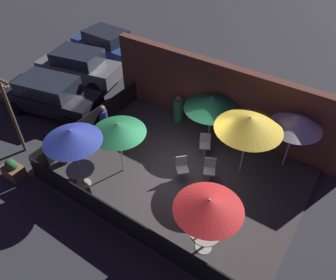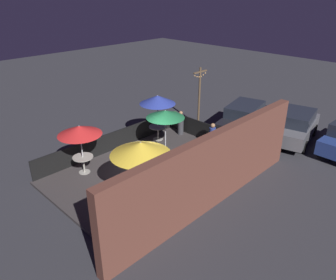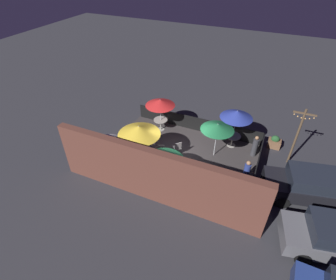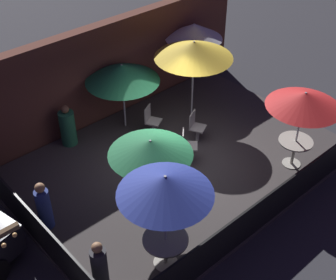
{
  "view_description": "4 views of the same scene",
  "coord_description": "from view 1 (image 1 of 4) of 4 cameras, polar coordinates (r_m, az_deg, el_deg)",
  "views": [
    {
      "loc": [
        4.19,
        -6.91,
        8.77
      ],
      "look_at": [
        -0.61,
        0.23,
        1.25
      ],
      "focal_mm": 35.0,
      "sensor_mm": 36.0,
      "label": 1
    },
    {
      "loc": [
        8.44,
        9.28,
        7.52
      ],
      "look_at": [
        -0.89,
        0.05,
        1.36
      ],
      "focal_mm": 35.0,
      "sensor_mm": 36.0,
      "label": 2
    },
    {
      "loc": [
        -4.03,
        10.77,
        9.99
      ],
      "look_at": [
        0.59,
        0.34,
        1.39
      ],
      "focal_mm": 28.0,
      "sensor_mm": 36.0,
      "label": 3
    },
    {
      "loc": [
        -6.64,
        -6.99,
        8.15
      ],
      "look_at": [
        -0.58,
        -0.22,
        1.26
      ],
      "focal_mm": 50.0,
      "sensor_mm": 36.0,
      "label": 4
    }
  ],
  "objects": [
    {
      "name": "patio_umbrella_5",
      "position": [
        10.73,
        14.0,
        2.89
      ],
      "size": [
        2.23,
        2.23,
        2.46
      ],
      "color": "#B2B2B7",
      "rests_on": "patio_deck"
    },
    {
      "name": "dining_table_1",
      "position": [
        11.44,
        -14.92,
        -5.43
      ],
      "size": [
        0.94,
        0.94,
        0.75
      ],
      "color": "#9E998E",
      "rests_on": "patio_deck"
    },
    {
      "name": "patio_umbrella_4",
      "position": [
        12.23,
        7.66,
        6.48
      ],
      "size": [
        2.09,
        2.09,
        2.02
      ],
      "color": "#B2B2B7",
      "rests_on": "patio_deck"
    },
    {
      "name": "dining_table_0",
      "position": [
        9.6,
        6.44,
        -16.2
      ],
      "size": [
        0.89,
        0.89,
        0.77
      ],
      "color": "#9E998E",
      "rests_on": "patio_deck"
    },
    {
      "name": "patio_umbrella_0",
      "position": [
        8.46,
        7.15,
        -11.06
      ],
      "size": [
        1.85,
        1.85,
        2.21
      ],
      "color": "#B2B2B7",
      "rests_on": "patio_deck"
    },
    {
      "name": "planter_box",
      "position": [
        12.86,
        -25.36,
        -4.73
      ],
      "size": [
        0.75,
        0.52,
        0.82
      ],
      "color": "brown",
      "rests_on": "ground_plane"
    },
    {
      "name": "building_wall",
      "position": [
        13.17,
        9.62,
        6.96
      ],
      "size": [
        10.08,
        0.36,
        2.98
      ],
      "color": "brown",
      "rests_on": "ground_plane"
    },
    {
      "name": "patio_umbrella_1",
      "position": [
        10.37,
        -16.44,
        0.74
      ],
      "size": [
        1.85,
        1.85,
        2.43
      ],
      "color": "#B2B2B7",
      "rests_on": "patio_deck"
    },
    {
      "name": "parked_car_1",
      "position": [
        17.29,
        -15.25,
        12.38
      ],
      "size": [
        4.36,
        2.5,
        1.62
      ],
      "rotation": [
        0.0,
        0.0,
        0.21
      ],
      "color": "#5B5B60",
      "rests_on": "ground_plane"
    },
    {
      "name": "patron_0",
      "position": [
        12.42,
        -18.09,
        -1.69
      ],
      "size": [
        0.33,
        0.33,
        1.33
      ],
      "rotation": [
        0.0,
        0.0,
        3.11
      ],
      "color": "#333338",
      "rests_on": "patio_deck"
    },
    {
      "name": "patron_1",
      "position": [
        13.85,
        1.77,
        5.3
      ],
      "size": [
        0.52,
        0.52,
        1.24
      ],
      "rotation": [
        0.0,
        0.0,
        2.91
      ],
      "color": "#236642",
      "rests_on": "patio_deck"
    },
    {
      "name": "patio_umbrella_3",
      "position": [
        10.74,
        -8.67,
        2.06
      ],
      "size": [
        1.84,
        1.84,
        2.15
      ],
      "color": "#B2B2B7",
      "rests_on": "patio_deck"
    },
    {
      "name": "patio_chair_1",
      "position": [
        12.29,
        6.45,
        -0.67
      ],
      "size": [
        0.54,
        0.54,
        0.93
      ],
      "rotation": [
        0.0,
        0.0,
        -1.07
      ],
      "color": "gray",
      "rests_on": "patio_deck"
    },
    {
      "name": "patron_2",
      "position": [
        13.45,
        -11.06,
        3.42
      ],
      "size": [
        0.46,
        0.46,
        1.27
      ],
      "rotation": [
        0.0,
        0.0,
        3.9
      ],
      "color": "navy",
      "rests_on": "patio_deck"
    },
    {
      "name": "patio_umbrella_2",
      "position": [
        11.6,
        21.46,
        2.98
      ],
      "size": [
        1.79,
        1.79,
        2.26
      ],
      "color": "#B2B2B7",
      "rests_on": "patio_deck"
    },
    {
      "name": "parked_car_2",
      "position": [
        19.18,
        -10.6,
        16.05
      ],
      "size": [
        4.02,
        1.88,
        1.62
      ],
      "rotation": [
        0.0,
        0.0,
        -0.03
      ],
      "color": "navy",
      "rests_on": "ground_plane"
    },
    {
      "name": "fence_side_left",
      "position": [
        13.6,
        -13.19,
        2.93
      ],
      "size": [
        0.05,
        5.81,
        0.95
      ],
      "color": "black",
      "rests_on": "patio_deck"
    },
    {
      "name": "patio_chair_0",
      "position": [
        11.4,
        7.23,
        -5.0
      ],
      "size": [
        0.53,
        0.53,
        0.91
      ],
      "rotation": [
        0.0,
        0.0,
        -1.13
      ],
      "color": "gray",
      "rests_on": "patio_deck"
    },
    {
      "name": "light_post",
      "position": [
        12.93,
        -25.81,
        4.78
      ],
      "size": [
        1.1,
        0.12,
        3.46
      ],
      "color": "brown",
      "rests_on": "ground_plane"
    },
    {
      "name": "patio_chair_2",
      "position": [
        11.32,
        2.47,
        -4.79
      ],
      "size": [
        0.57,
        0.57,
        0.95
      ],
      "rotation": [
        0.0,
        0.0,
        -0.78
      ],
      "color": "gray",
      "rests_on": "patio_deck"
    },
    {
      "name": "ground_plane",
      "position": [
        11.93,
        1.83,
        -6.22
      ],
      "size": [
        60.0,
        60.0,
        0.0
      ],
      "primitive_type": "plane",
      "color": "#2D2D33"
    },
    {
      "name": "parked_car_0",
      "position": [
        15.33,
        -19.88,
        7.38
      ],
      "size": [
        4.67,
        2.62,
        1.62
      ],
      "rotation": [
        0.0,
        0.0,
        0.22
      ],
      "color": "black",
      "rests_on": "ground_plane"
    },
    {
      "name": "fence_front",
      "position": [
        10.0,
        -7.53,
        -14.24
      ],
      "size": [
        8.28,
        0.05,
        0.95
      ],
      "color": "black",
      "rests_on": "patio_deck"
    },
    {
      "name": "patio_deck",
      "position": [
        11.89,
        1.84,
        -6.03
      ],
      "size": [
        8.48,
        6.01,
        0.12
      ],
      "color": "#383333",
      "rests_on": "ground_plane"
    }
  ]
}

